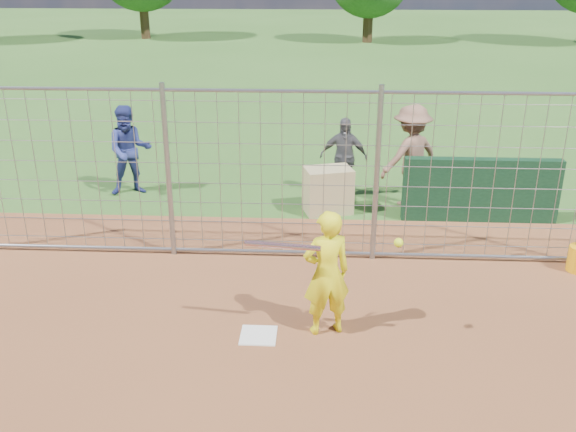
# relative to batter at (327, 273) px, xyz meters

# --- Properties ---
(ground) EXTENTS (100.00, 100.00, 0.00)m
(ground) POSITION_rel_batter_xyz_m (-0.80, 0.04, -0.78)
(ground) COLOR #2D591E
(ground) RESTS_ON ground
(home_plate) EXTENTS (0.43, 0.43, 0.02)m
(home_plate) POSITION_rel_batter_xyz_m (-0.80, -0.16, -0.77)
(home_plate) COLOR silver
(home_plate) RESTS_ON ground
(dugout_wall) EXTENTS (2.60, 0.20, 1.10)m
(dugout_wall) POSITION_rel_batter_xyz_m (2.60, 3.64, -0.23)
(dugout_wall) COLOR #11381E
(dugout_wall) RESTS_ON ground
(batter) EXTENTS (0.66, 0.53, 1.56)m
(batter) POSITION_rel_batter_xyz_m (0.00, 0.00, 0.00)
(batter) COLOR #F8F315
(batter) RESTS_ON ground
(bystander_a) EXTENTS (0.98, 0.86, 1.69)m
(bystander_a) POSITION_rel_batter_xyz_m (-3.65, 4.67, 0.06)
(bystander_a) COLOR navy
(bystander_a) RESTS_ON ground
(bystander_b) EXTENTS (0.92, 0.49, 1.50)m
(bystander_b) POSITION_rel_batter_xyz_m (0.33, 4.76, -0.03)
(bystander_b) COLOR #505055
(bystander_b) RESTS_ON ground
(bystander_c) EXTENTS (1.36, 1.21, 1.83)m
(bystander_c) POSITION_rel_batter_xyz_m (1.50, 4.36, 0.13)
(bystander_c) COLOR brown
(bystander_c) RESTS_ON ground
(equipment_bin) EXTENTS (0.92, 0.75, 0.80)m
(equipment_bin) POSITION_rel_batter_xyz_m (0.04, 3.92, -0.38)
(equipment_bin) COLOR tan
(equipment_bin) RESTS_ON ground
(equipment_in_play) EXTENTS (1.75, 0.19, 0.17)m
(equipment_in_play) POSITION_rel_batter_xyz_m (-0.19, -0.21, 0.46)
(equipment_in_play) COLOR silver
(equipment_in_play) RESTS_ON ground
(backstop_fence) EXTENTS (9.08, 0.08, 2.60)m
(backstop_fence) POSITION_rel_batter_xyz_m (-0.80, 2.04, 0.48)
(backstop_fence) COLOR gray
(backstop_fence) RESTS_ON ground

